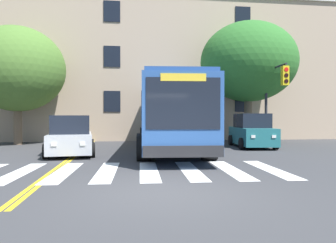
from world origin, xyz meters
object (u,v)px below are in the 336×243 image
Objects in this scene: traffic_light_near_corner at (274,89)px; city_bus at (170,114)px; car_teal_far_lane at (252,132)px; street_tree_curbside_large at (248,62)px; street_tree_curbside_small at (17,69)px; car_black_behind_bus at (138,127)px; car_silver_near_lane at (71,137)px.

city_bus is at bearing -166.32° from traffic_light_near_corner.
car_teal_far_lane is 0.51× the size of street_tree_curbside_large.
car_teal_far_lane is (4.66, 1.13, -0.96)m from city_bus.
street_tree_curbside_small is at bearing 165.90° from car_teal_far_lane.
traffic_light_near_corner reaches higher than city_bus.
car_black_behind_bus is 9.84m from street_tree_curbside_large.
street_tree_curbside_small reaches higher than car_silver_near_lane.
car_black_behind_bus is 11.29m from traffic_light_near_corner.
car_silver_near_lane is at bearing -107.25° from car_black_behind_bus.
street_tree_curbside_small is at bearing 125.23° from car_silver_near_lane.
city_bus reaches higher than car_teal_far_lane.
traffic_light_near_corner is at bearing 13.82° from car_silver_near_lane.
street_tree_curbside_small is at bearing -143.90° from car_black_behind_bus.
car_silver_near_lane is 11.23m from traffic_light_near_corner.
car_silver_near_lane is 0.55× the size of street_tree_curbside_small.
car_silver_near_lane is at bearing -166.16° from car_teal_far_lane.
car_silver_near_lane is 11.44m from car_black_behind_bus.
street_tree_curbside_small is (-14.59, 2.96, 1.27)m from traffic_light_near_corner.
street_tree_curbside_small is (-14.10, 0.35, -0.66)m from street_tree_curbside_large.
car_teal_far_lane is at bearing 13.84° from car_silver_near_lane.
car_teal_far_lane is (9.22, 2.27, 0.05)m from car_silver_near_lane.
city_bus is 1.63× the size of street_tree_curbside_small.
car_black_behind_bus is 0.53× the size of street_tree_curbside_large.
city_bus is at bearing -143.81° from street_tree_curbside_large.
car_black_behind_bus is 0.87× the size of traffic_light_near_corner.
car_black_behind_bus reaches higher than car_silver_near_lane.
street_tree_curbside_large reaches higher than city_bus.
city_bus is 9.96m from street_tree_curbside_small.
street_tree_curbside_large is (6.76, -5.70, 4.32)m from car_black_behind_bus.
city_bus reaches higher than car_black_behind_bus.
car_teal_far_lane is 5.29m from street_tree_curbside_large.
street_tree_curbside_large reaches higher than street_tree_curbside_small.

